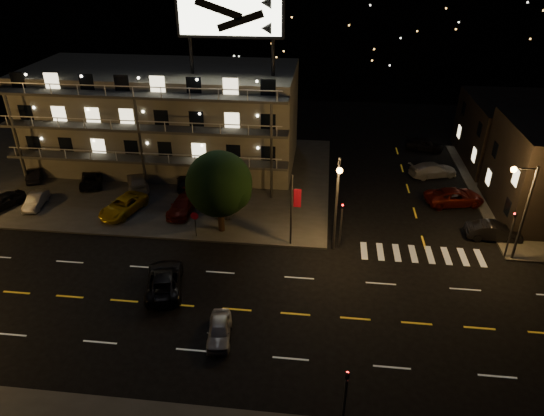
# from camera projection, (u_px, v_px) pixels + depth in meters

# --- Properties ---
(ground) EXTENTS (140.00, 140.00, 0.00)m
(ground) POSITION_uv_depth(u_px,v_px,m) (208.00, 307.00, 33.25)
(ground) COLOR black
(ground) RESTS_ON ground
(curb_nw) EXTENTS (44.00, 24.00, 0.15)m
(curb_nw) POSITION_uv_depth(u_px,v_px,m) (123.00, 174.00, 51.95)
(curb_nw) COLOR #3A3A38
(curb_nw) RESTS_ON ground
(motel) EXTENTS (28.00, 13.80, 18.10)m
(motel) POSITION_uv_depth(u_px,v_px,m) (165.00, 116.00, 52.35)
(motel) COLOR gray
(motel) RESTS_ON ground
(side_bldg_back) EXTENTS (14.06, 12.00, 7.00)m
(side_bldg_back) POSITION_uv_depth(u_px,v_px,m) (533.00, 134.00, 52.88)
(side_bldg_back) COLOR black
(side_bldg_back) RESTS_ON ground
(hill_backdrop) EXTENTS (120.00, 25.00, 24.00)m
(hill_backdrop) POSITION_uv_depth(u_px,v_px,m) (258.00, 5.00, 87.89)
(hill_backdrop) COLOR black
(hill_backdrop) RESTS_ON ground
(streetlight_nc) EXTENTS (0.44, 1.92, 8.00)m
(streetlight_nc) POSITION_uv_depth(u_px,v_px,m) (337.00, 197.00, 36.88)
(streetlight_nc) COLOR #2D2D30
(streetlight_nc) RESTS_ON ground
(streetlight_ne) EXTENTS (1.92, 0.44, 8.00)m
(streetlight_ne) POSITION_uv_depth(u_px,v_px,m) (522.00, 204.00, 35.85)
(streetlight_ne) COLOR #2D2D30
(streetlight_ne) RESTS_ON ground
(signal_nw) EXTENTS (0.20, 0.27, 4.60)m
(signal_nw) POSITION_uv_depth(u_px,v_px,m) (341.00, 220.00, 38.48)
(signal_nw) COLOR #2D2D30
(signal_nw) RESTS_ON ground
(signal_sw) EXTENTS (0.20, 0.27, 4.60)m
(signal_sw) POSITION_uv_depth(u_px,v_px,m) (345.00, 395.00, 23.74)
(signal_sw) COLOR #2D2D30
(signal_sw) RESTS_ON ground
(signal_ne) EXTENTS (0.27, 0.20, 4.60)m
(signal_ne) POSITION_uv_depth(u_px,v_px,m) (512.00, 230.00, 37.20)
(signal_ne) COLOR #2D2D30
(signal_ne) RESTS_ON ground
(banner_north) EXTENTS (0.83, 0.16, 6.40)m
(banner_north) POSITION_uv_depth(u_px,v_px,m) (292.00, 209.00, 38.37)
(banner_north) COLOR #2D2D30
(banner_north) RESTS_ON ground
(stop_sign) EXTENTS (0.91, 0.11, 2.61)m
(stop_sign) POSITION_uv_depth(u_px,v_px,m) (195.00, 220.00, 40.15)
(stop_sign) COLOR #2D2D30
(stop_sign) RESTS_ON ground
(tree) EXTENTS (5.71, 5.50, 7.19)m
(tree) POSITION_uv_depth(u_px,v_px,m) (219.00, 186.00, 39.71)
(tree) COLOR black
(tree) RESTS_ON curb_nw
(lot_car_0) EXTENTS (3.06, 4.32, 1.37)m
(lot_car_0) POSITION_uv_depth(u_px,v_px,m) (3.00, 201.00, 44.93)
(lot_car_0) COLOR black
(lot_car_0) RESTS_ON curb_nw
(lot_car_1) EXTENTS (1.83, 3.84, 1.22)m
(lot_car_1) POSITION_uv_depth(u_px,v_px,m) (36.00, 201.00, 45.19)
(lot_car_1) COLOR #99999F
(lot_car_1) RESTS_ON curb_nw
(lot_car_2) EXTENTS (3.67, 5.55, 1.42)m
(lot_car_2) POSITION_uv_depth(u_px,v_px,m) (123.00, 206.00, 44.11)
(lot_car_2) COLOR gold
(lot_car_2) RESTS_ON curb_nw
(lot_car_3) EXTENTS (2.32, 4.93, 1.39)m
(lot_car_3) POSITION_uv_depth(u_px,v_px,m) (183.00, 205.00, 44.29)
(lot_car_3) COLOR #51110B
(lot_car_3) RESTS_ON curb_nw
(lot_car_4) EXTENTS (2.74, 4.16, 1.32)m
(lot_car_4) POSITION_uv_depth(u_px,v_px,m) (230.00, 205.00, 44.33)
(lot_car_4) COLOR #99999F
(lot_car_4) RESTS_ON curb_nw
(lot_car_5) EXTENTS (2.64, 4.05, 1.26)m
(lot_car_5) POSITION_uv_depth(u_px,v_px,m) (36.00, 174.00, 50.26)
(lot_car_5) COLOR black
(lot_car_5) RESTS_ON curb_nw
(lot_car_6) EXTENTS (3.56, 5.06, 1.28)m
(lot_car_6) POSITION_uv_depth(u_px,v_px,m) (92.00, 178.00, 49.32)
(lot_car_6) COLOR black
(lot_car_6) RESTS_ON curb_nw
(lot_car_7) EXTENTS (3.83, 5.37, 1.44)m
(lot_car_7) POSITION_uv_depth(u_px,v_px,m) (138.00, 181.00, 48.50)
(lot_car_7) COLOR #99999F
(lot_car_7) RESTS_ON curb_nw
(lot_car_8) EXTENTS (2.44, 4.00, 1.27)m
(lot_car_8) POSITION_uv_depth(u_px,v_px,m) (184.00, 181.00, 48.69)
(lot_car_8) COLOR black
(lot_car_8) RESTS_ON curb_nw
(lot_car_9) EXTENTS (1.90, 4.33, 1.38)m
(lot_car_9) POSITION_uv_depth(u_px,v_px,m) (216.00, 188.00, 47.34)
(lot_car_9) COLOR #51110B
(lot_car_9) RESTS_ON curb_nw
(side_car_0) EXTENTS (4.52, 1.70, 1.48)m
(side_car_0) POSITION_uv_depth(u_px,v_px,m) (494.00, 231.00, 40.49)
(side_car_0) COLOR black
(side_car_0) RESTS_ON ground
(side_car_1) EXTENTS (5.90, 3.68, 1.52)m
(side_car_1) POSITION_uv_depth(u_px,v_px,m) (455.00, 197.00, 45.85)
(side_car_1) COLOR #51110B
(side_car_1) RESTS_ON ground
(side_car_2) EXTENTS (5.48, 3.49, 1.48)m
(side_car_2) POSITION_uv_depth(u_px,v_px,m) (433.00, 170.00, 51.25)
(side_car_2) COLOR #99999F
(side_car_2) RESTS_ON ground
(side_car_3) EXTENTS (4.65, 2.62, 1.49)m
(side_car_3) POSITION_uv_depth(u_px,v_px,m) (424.00, 144.00, 57.54)
(side_car_3) COLOR black
(side_car_3) RESTS_ON ground
(road_car_east) EXTENTS (1.89, 3.75, 1.22)m
(road_car_east) POSITION_uv_depth(u_px,v_px,m) (219.00, 330.00, 30.45)
(road_car_east) COLOR #99999F
(road_car_east) RESTS_ON ground
(road_car_west) EXTENTS (3.68, 5.79, 1.49)m
(road_car_west) POSITION_uv_depth(u_px,v_px,m) (164.00, 280.00, 34.71)
(road_car_west) COLOR black
(road_car_west) RESTS_ON ground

